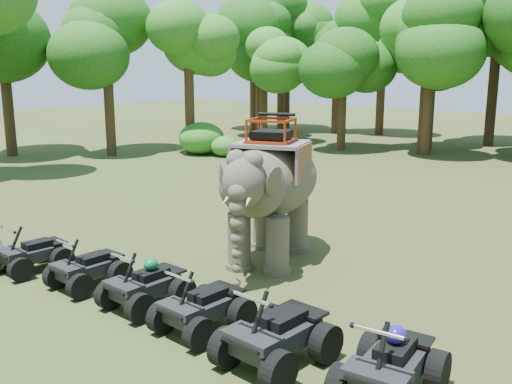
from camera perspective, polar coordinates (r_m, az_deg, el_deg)
ground at (r=13.05m, az=-3.33°, el=-9.07°), size 110.00×110.00×0.00m
elephant at (r=14.09m, az=1.41°, el=0.30°), size 3.25×4.72×3.64m
atv_0 at (r=14.59m, az=-21.50°, el=-5.18°), size 1.28×1.67×1.17m
atv_1 at (r=13.15m, az=-16.49°, el=-6.69°), size 1.21×1.62×1.17m
atv_2 at (r=11.79m, az=-10.99°, el=-8.46°), size 1.28×1.71×1.23m
atv_3 at (r=10.63m, az=-5.39°, el=-10.62°), size 1.32×1.75×1.24m
atv_4 at (r=9.45m, az=2.10°, el=-13.14°), size 1.48×1.95×1.38m
atv_5 at (r=8.80m, az=13.39°, el=-15.71°), size 1.49×1.92×1.33m
tree_22 at (r=34.02m, az=-23.83°, el=10.95°), size 6.38×6.38×9.11m
tree_23 at (r=32.36m, az=-14.58°, el=10.56°), size 5.58×5.58×7.97m
tree_24 at (r=32.35m, az=-6.71°, el=10.65°), size 5.41×5.41×7.73m
tree_25 at (r=36.49m, az=0.78°, el=9.98°), size 4.58×4.58×6.54m
tree_26 at (r=34.01m, az=8.64°, el=9.74°), size 4.63×4.63×6.62m
tree_27 at (r=33.62m, az=16.50°, el=9.33°), size 4.62×4.62×6.60m
tree_28 at (r=35.77m, az=17.14°, el=10.68°), size 5.70×5.70×8.14m
tree_29 at (r=32.98m, az=16.95°, el=10.77°), size 5.83×5.83×8.33m
tree_31 at (r=46.06m, az=3.09°, el=11.09°), size 5.30×5.30×7.57m
tree_36 at (r=38.52m, az=22.81°, el=11.89°), size 7.14×7.14×10.20m
tree_37 at (r=40.56m, az=0.35°, el=11.67°), size 6.03×6.03×8.61m
tree_39 at (r=43.54m, az=-0.23°, el=12.67°), size 7.04×7.04×10.05m
tree_40 at (r=43.31m, az=2.52°, el=11.68°), size 6.00×6.00×8.58m
tree_41 at (r=42.81m, az=8.00°, el=10.79°), size 5.19×5.19×7.41m
tree_42 at (r=42.53m, az=12.49°, el=12.29°), size 6.93×6.93×9.90m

